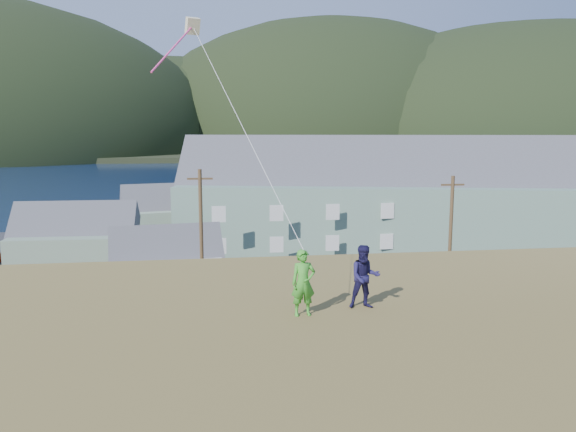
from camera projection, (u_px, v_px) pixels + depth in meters
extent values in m
plane|color=#0A1638|center=(201.00, 326.00, 35.00)|extent=(900.00, 900.00, 0.00)
cube|color=#4C3D19|center=(201.00, 337.00, 33.04)|extent=(110.00, 8.00, 0.10)
cube|color=#28282B|center=(204.00, 262.00, 51.63)|extent=(72.00, 36.00, 0.12)
cube|color=gray|center=(160.00, 219.00, 73.29)|extent=(26.00, 14.00, 0.90)
cube|color=black|center=(210.00, 147.00, 357.91)|extent=(900.00, 320.00, 2.00)
ellipsoid|color=black|center=(175.00, 147.00, 325.71)|extent=(200.00, 180.00, 100.00)
ellipsoid|color=black|center=(330.00, 146.00, 327.97)|extent=(230.00, 207.00, 142.60)
ellipsoid|color=black|center=(524.00, 147.00, 323.12)|extent=(280.00, 252.00, 134.40)
cube|color=slate|center=(379.00, 217.00, 56.04)|extent=(40.66, 19.37, 6.71)
cube|color=#47474C|center=(381.00, 165.00, 55.25)|extent=(41.08, 19.16, 10.87)
cube|color=slate|center=(76.00, 252.00, 47.39)|extent=(9.78, 6.65, 3.42)
cube|color=#47474C|center=(74.00, 223.00, 47.00)|extent=(10.27, 6.42, 6.17)
cube|color=silver|center=(168.00, 276.00, 40.62)|extent=(8.11, 6.29, 2.98)
cube|color=#47474C|center=(167.00, 246.00, 40.28)|extent=(8.60, 6.28, 5.24)
cube|color=gray|center=(175.00, 223.00, 62.09)|extent=(11.83, 8.60, 3.42)
cube|color=#47474C|center=(174.00, 199.00, 61.68)|extent=(12.30, 8.62, 6.32)
cylinder|color=#47331E|center=(201.00, 244.00, 35.73)|extent=(0.24, 0.24, 9.57)
cylinder|color=#47331E|center=(450.00, 242.00, 38.01)|extent=(0.24, 0.24, 8.96)
imported|color=navy|center=(203.00, 253.00, 51.67)|extent=(1.82, 4.33, 1.47)
imported|color=#A9AAAE|center=(50.00, 260.00, 49.44)|extent=(1.77, 4.06, 1.30)
imported|color=black|center=(160.00, 240.00, 58.06)|extent=(1.88, 4.02, 1.33)
imported|color=silver|center=(135.00, 240.00, 58.09)|extent=(2.01, 4.58, 1.31)
imported|color=black|center=(147.00, 251.00, 52.38)|extent=(2.29, 5.38, 1.55)
imported|color=slate|center=(32.00, 246.00, 54.73)|extent=(2.03, 4.38, 1.39)
imported|color=silver|center=(76.00, 256.00, 50.29)|extent=(3.28, 5.93, 1.57)
imported|color=maroon|center=(81.00, 241.00, 57.59)|extent=(2.33, 4.98, 1.38)
imported|color=#2E5675|center=(226.00, 240.00, 57.68)|extent=(1.53, 4.23, 1.39)
imported|color=green|center=(303.00, 283.00, 14.99)|extent=(0.69, 0.48, 1.80)
imported|color=#1A173F|center=(365.00, 277.00, 15.62)|extent=(0.90, 0.72, 1.79)
cube|color=beige|center=(193.00, 26.00, 19.22)|extent=(0.57, 0.55, 0.60)
cylinder|color=#FF4392|center=(173.00, 48.00, 18.05)|extent=(0.06, 0.06, 3.31)
cylinder|color=white|center=(241.00, 124.00, 17.03)|extent=(0.02, 0.02, 9.36)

